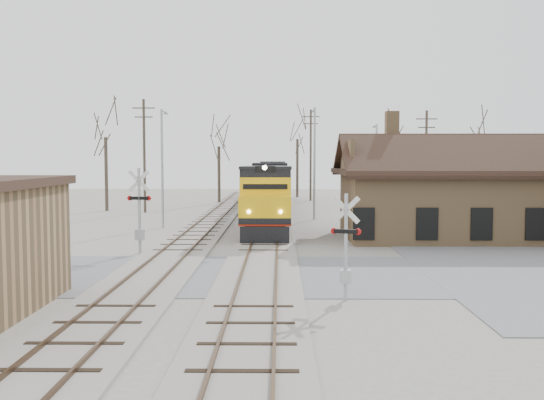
{
  "coord_description": "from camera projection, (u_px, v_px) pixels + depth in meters",
  "views": [
    {
      "loc": [
        0.85,
        -25.39,
        4.95
      ],
      "look_at": [
        0.41,
        9.0,
        2.54
      ],
      "focal_mm": 40.0,
      "sensor_mm": 36.0,
      "label": 1
    }
  ],
  "objects": [
    {
      "name": "locomotive_trailing",
      "position": [
        272.0,
        182.0,
        63.98
      ],
      "size": [
        3.02,
        20.21,
        4.25
      ],
      "color": "black",
      "rests_on": "ground"
    },
    {
      "name": "locomotive_lead",
      "position": [
        268.0,
        194.0,
        43.54
      ],
      "size": [
        3.02,
        20.21,
        4.49
      ],
      "color": "black",
      "rests_on": "ground"
    },
    {
      "name": "utility_pole_b",
      "position": [
        311.0,
        153.0,
        69.44
      ],
      "size": [
        2.0,
        0.24,
        10.44
      ],
      "color": "#382D23",
      "rests_on": "ground"
    },
    {
      "name": "track_siding",
      "position": [
        200.0,
        230.0,
        40.7
      ],
      "size": [
        3.4,
        90.0,
        0.24
      ],
      "color": "gray",
      "rests_on": "ground"
    },
    {
      "name": "crossbuck_far",
      "position": [
        139.0,
        214.0,
        31.13
      ],
      "size": [
        1.26,
        0.33,
        4.42
      ],
      "rotation": [
        0.0,
        0.0,
        3.02
      ],
      "color": "#A5A8AD",
      "rests_on": "ground"
    },
    {
      "name": "ground",
      "position": [
        260.0,
        274.0,
        25.68
      ],
      "size": [
        140.0,
        140.0,
        0.0
      ],
      "primitive_type": "plane",
      "color": "gray",
      "rests_on": "ground"
    },
    {
      "name": "streetlight_c",
      "position": [
        376.0,
        162.0,
        57.38
      ],
      "size": [
        0.25,
        2.04,
        8.11
      ],
      "color": "#A5A8AD",
      "rests_on": "ground"
    },
    {
      "name": "tree_b",
      "position": [
        219.0,
        137.0,
        65.73
      ],
      "size": [
        4.13,
        4.13,
        10.12
      ],
      "color": "#382D23",
      "rests_on": "ground"
    },
    {
      "name": "streetlight_b",
      "position": [
        314.0,
        157.0,
        48.51
      ],
      "size": [
        0.25,
        2.04,
        8.96
      ],
      "color": "#A5A8AD",
      "rests_on": "ground"
    },
    {
      "name": "tree_d",
      "position": [
        393.0,
        135.0,
        66.42
      ],
      "size": [
        4.28,
        4.28,
        10.5
      ],
      "color": "#382D23",
      "rests_on": "ground"
    },
    {
      "name": "utility_pole_c",
      "position": [
        426.0,
        158.0,
        57.15
      ],
      "size": [
        2.0,
        0.24,
        9.39
      ],
      "color": "#382D23",
      "rests_on": "ground"
    },
    {
      "name": "tree_a",
      "position": [
        105.0,
        125.0,
        55.9
      ],
      "size": [
        4.57,
        4.57,
        11.2
      ],
      "color": "#382D23",
      "rests_on": "ground"
    },
    {
      "name": "crossbuck_near",
      "position": [
        346.0,
        250.0,
        20.92
      ],
      "size": [
        1.04,
        0.37,
        3.71
      ],
      "rotation": [
        0.0,
        0.0,
        -0.28
      ],
      "color": "#A5A8AD",
      "rests_on": "ground"
    },
    {
      "name": "tree_e",
      "position": [
        477.0,
        136.0,
        62.46
      ],
      "size": [
        4.11,
        4.11,
        10.07
      ],
      "color": "#382D23",
      "rests_on": "ground"
    },
    {
      "name": "depot",
      "position": [
        460.0,
        199.0,
        37.33
      ],
      "size": [
        15.2,
        9.31,
        7.9
      ],
      "color": "#9D7B51",
      "rests_on": "ground"
    },
    {
      "name": "utility_pole_a",
      "position": [
        144.0,
        154.0,
        54.41
      ],
      "size": [
        2.0,
        0.24,
        10.19
      ],
      "color": "#382D23",
      "rests_on": "ground"
    },
    {
      "name": "streetlight_a",
      "position": [
        162.0,
        161.0,
        42.74
      ],
      "size": [
        0.25,
        2.04,
        8.36
      ],
      "color": "#A5A8AD",
      "rests_on": "ground"
    },
    {
      "name": "track_main",
      "position": [
        267.0,
        231.0,
        40.64
      ],
      "size": [
        3.4,
        90.0,
        0.24
      ],
      "color": "gray",
      "rests_on": "ground"
    },
    {
      "name": "road",
      "position": [
        260.0,
        274.0,
        25.68
      ],
      "size": [
        60.0,
        9.0,
        0.03
      ],
      "primitive_type": "cube",
      "color": "slate",
      "rests_on": "ground"
    },
    {
      "name": "tree_c",
      "position": [
        297.0,
        129.0,
        75.5
      ],
      "size": [
        4.86,
        4.86,
        11.9
      ],
      "color": "#382D23",
      "rests_on": "ground"
    }
  ]
}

